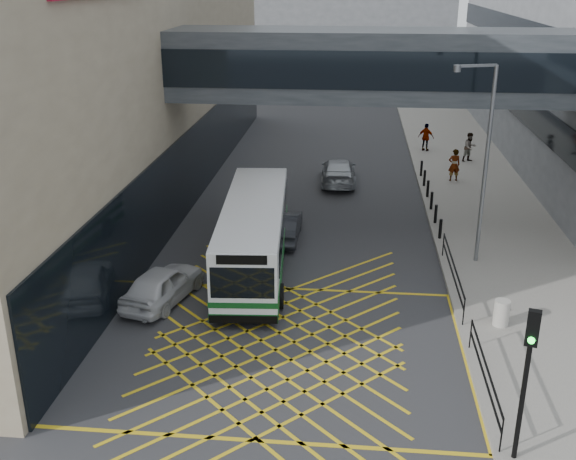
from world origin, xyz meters
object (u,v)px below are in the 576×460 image
(car_silver, at_px, (338,170))
(pedestrian_b, at_px, (470,147))
(street_lamp, at_px, (483,154))
(litter_bin, at_px, (501,313))
(traffic_light, at_px, (527,365))
(pedestrian_a, at_px, (454,165))
(car_dark, at_px, (284,226))
(bus, at_px, (254,233))
(car_white, at_px, (163,284))
(pedestrian_c, at_px, (426,137))

(car_silver, relative_size, pedestrian_b, 2.62)
(street_lamp, height_order, litter_bin, street_lamp)
(traffic_light, distance_m, pedestrian_a, 24.09)
(street_lamp, height_order, pedestrian_a, street_lamp)
(car_dark, height_order, traffic_light, traffic_light)
(bus, height_order, traffic_light, traffic_light)
(litter_bin, bearing_deg, car_white, 175.74)
(bus, distance_m, pedestrian_a, 16.10)
(bus, relative_size, car_silver, 2.18)
(car_silver, bearing_deg, street_lamp, 116.15)
(car_silver, xyz_separation_m, pedestrian_c, (5.59, 7.44, 0.33))
(bus, relative_size, litter_bin, 11.39)
(car_white, bearing_deg, pedestrian_a, -112.89)
(pedestrian_c, bearing_deg, litter_bin, 116.44)
(pedestrian_a, bearing_deg, car_silver, -3.91)
(bus, height_order, litter_bin, bus)
(bus, distance_m, pedestrian_b, 20.59)
(car_dark, relative_size, pedestrian_a, 2.23)
(car_white, distance_m, pedestrian_c, 25.76)
(traffic_light, bearing_deg, pedestrian_a, 101.75)
(car_silver, bearing_deg, traffic_light, 100.24)
(car_dark, relative_size, street_lamp, 0.51)
(street_lamp, xyz_separation_m, pedestrian_a, (0.70, 11.61, -3.63))
(pedestrian_a, bearing_deg, traffic_light, 77.26)
(bus, distance_m, pedestrian_c, 21.58)
(car_dark, xyz_separation_m, pedestrian_c, (7.77, 16.45, 0.43))
(bus, xyz_separation_m, pedestrian_a, (9.58, 12.93, -0.46))
(car_dark, bearing_deg, bus, 75.74)
(pedestrian_b, xyz_separation_m, pedestrian_c, (-2.49, 2.45, 0.00))
(car_white, xyz_separation_m, street_lamp, (11.79, 4.57, 4.01))
(car_dark, bearing_deg, street_lamp, 165.92)
(car_dark, bearing_deg, pedestrian_a, -132.29)
(car_silver, distance_m, litter_bin, 17.54)
(bus, xyz_separation_m, car_white, (-2.91, -3.25, -0.84))
(car_white, distance_m, car_dark, 7.58)
(bus, relative_size, street_lamp, 1.30)
(car_dark, distance_m, litter_bin, 11.06)
(bus, relative_size, pedestrian_c, 5.68)
(pedestrian_a, bearing_deg, pedestrian_b, -118.17)
(litter_bin, distance_m, pedestrian_a, 17.09)
(car_white, relative_size, car_silver, 0.92)
(litter_bin, bearing_deg, pedestrian_b, 84.41)
(bus, distance_m, traffic_light, 13.71)
(traffic_light, relative_size, street_lamp, 0.52)
(car_dark, relative_size, car_silver, 0.86)
(car_white, bearing_deg, pedestrian_b, -109.49)
(car_white, xyz_separation_m, pedestrian_a, (12.49, 16.18, 0.39))
(car_silver, bearing_deg, litter_bin, 108.11)
(bus, xyz_separation_m, street_lamp, (8.88, 1.32, 3.17))
(bus, height_order, pedestrian_c, bus)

